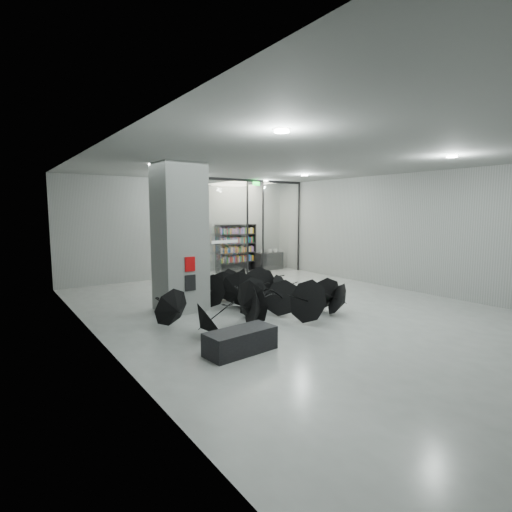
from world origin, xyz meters
TOP-DOWN VIEW (x-y plane):
  - room at (0.00, 0.00)m, footprint 14.00×14.02m
  - column at (-2.50, 2.00)m, footprint 1.20×1.20m
  - fire_cabinet at (-2.50, 1.38)m, footprint 0.28×0.04m
  - info_panel at (-2.50, 1.38)m, footprint 0.30×0.03m
  - exit_sign at (2.40, 5.30)m, footprint 0.30×0.06m
  - glass_partition at (2.39, 5.50)m, footprint 5.06×0.08m
  - bench at (-2.93, -1.70)m, footprint 1.47×0.73m
  - bookshelf at (2.33, 6.75)m, footprint 1.93×0.40m
  - shop_counter at (3.91, 6.43)m, footprint 1.36×0.59m
  - umbrella_cluster at (-0.90, 0.73)m, footprint 5.23×4.67m

SIDE VIEW (x-z plane):
  - bench at x=-2.93m, z-range 0.00..0.46m
  - umbrella_cluster at x=-0.90m, z-range -0.33..0.94m
  - shop_counter at x=3.91m, z-range 0.00..0.80m
  - info_panel at x=-2.50m, z-range 0.64..1.06m
  - bookshelf at x=2.33m, z-range 0.00..2.12m
  - fire_cabinet at x=-2.50m, z-range 1.16..1.54m
  - column at x=-2.50m, z-range 0.00..4.00m
  - glass_partition at x=2.39m, z-range 0.18..4.18m
  - room at x=0.00m, z-range 0.84..4.85m
  - exit_sign at x=2.40m, z-range 3.74..3.90m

